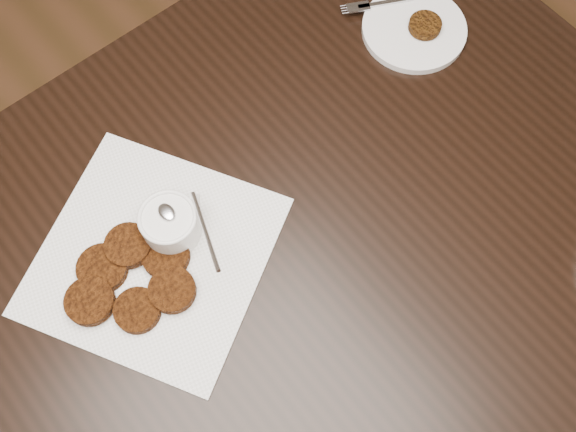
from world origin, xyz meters
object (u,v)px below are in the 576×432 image
at_px(table, 250,336).
at_px(plate_with_patty, 415,27).
at_px(sauce_ramekin, 167,216).
at_px(napkin, 153,256).

relative_size(table, plate_with_patty, 8.14).
relative_size(sauce_ramekin, plate_with_patty, 0.67).
bearing_deg(table, sauce_ramekin, 104.24).
distance_m(table, napkin, 0.40).
bearing_deg(napkin, table, -54.56).
bearing_deg(sauce_ramekin, plate_with_patty, 4.35).
bearing_deg(napkin, plate_with_patty, 5.12).
xyz_separation_m(table, sauce_ramekin, (-0.03, 0.11, 0.44)).
height_order(table, plate_with_patty, plate_with_patty).
xyz_separation_m(sauce_ramekin, plate_with_patty, (0.53, 0.04, -0.05)).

